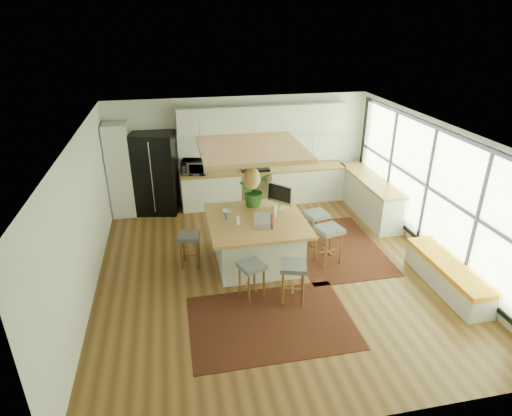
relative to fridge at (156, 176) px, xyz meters
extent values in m
plane|color=#523317|center=(2.14, -3.19, -0.93)|extent=(7.00, 7.00, 0.00)
plane|color=white|center=(2.14, -3.19, 1.78)|extent=(7.00, 7.00, 0.00)
plane|color=silver|center=(2.14, 0.31, 0.42)|extent=(6.50, 0.00, 6.50)
plane|color=silver|center=(2.14, -6.69, 0.42)|extent=(6.50, 0.00, 6.50)
plane|color=silver|center=(-1.11, -3.19, 0.42)|extent=(0.00, 7.00, 7.00)
plane|color=silver|center=(5.39, -3.19, 0.42)|extent=(0.00, 7.00, 7.00)
cube|color=silver|center=(-0.81, -0.01, 0.20)|extent=(0.55, 0.60, 2.25)
cube|color=silver|center=(2.69, -0.01, -0.49)|extent=(4.20, 0.60, 0.88)
cube|color=olive|center=(2.69, -0.01, -0.03)|extent=(4.24, 0.64, 0.05)
cube|color=white|center=(2.69, 0.29, 0.43)|extent=(4.20, 0.02, 0.80)
cube|color=silver|center=(2.69, 0.13, 1.22)|extent=(4.20, 0.34, 0.70)
cube|color=silver|center=(5.07, -1.19, -0.49)|extent=(0.60, 2.50, 0.88)
cube|color=olive|center=(5.07, -1.19, -0.03)|extent=(0.64, 2.54, 0.05)
cube|color=black|center=(1.78, -4.70, -0.92)|extent=(2.60, 1.80, 0.01)
cube|color=black|center=(3.66, -2.63, -0.92)|extent=(1.80, 2.60, 0.01)
imported|color=#A5A5AA|center=(0.95, 0.00, 0.21)|extent=(0.67, 0.45, 0.41)
imported|color=#1E4C19|center=(2.00, -2.17, 0.28)|extent=(0.91, 0.93, 0.55)
imported|color=silver|center=(1.42, -2.43, 0.03)|extent=(0.24, 0.24, 0.05)
cylinder|color=#3589D4|center=(1.37, -2.73, 0.10)|extent=(0.07, 0.07, 0.19)
cylinder|color=white|center=(1.52, -2.98, 0.10)|extent=(0.07, 0.07, 0.19)
cylinder|color=#964032|center=(2.17, -3.13, 0.10)|extent=(0.07, 0.07, 0.19)
cylinder|color=silver|center=(2.27, -2.78, 0.10)|extent=(0.07, 0.07, 0.19)
camera|label=1|loc=(0.46, -10.00, 3.60)|focal=29.91mm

